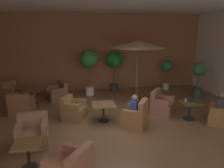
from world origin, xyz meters
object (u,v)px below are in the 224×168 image
at_px(armchair_mid_center_east, 73,110).
at_px(patio_umbrella_tall_red, 138,45).
at_px(armchair_front_left_east, 221,115).
at_px(potted_tree_right_corner, 199,76).
at_px(cafe_table_front_left, 190,107).
at_px(cafe_table_rear_right, 32,94).
at_px(iced_drink_cup, 186,100).
at_px(patron_by_window, 221,103).
at_px(armchair_rear_right_north, 57,93).
at_px(potted_tree_mid_right, 167,69).
at_px(armchair_mid_center_north, 136,117).
at_px(armchair_front_left_north, 162,105).
at_px(armchair_rear_right_east, 13,94).
at_px(patron_blue_shirt, 135,105).
at_px(armchair_rear_right_south, 22,106).
at_px(cafe_table_mid_center, 103,107).
at_px(cafe_table_front_right, 28,150).
at_px(potted_tree_left_corner, 89,62).
at_px(open_laptop, 191,101).
at_px(potted_tree_mid_left, 114,62).
at_px(armchair_front_right_east, 33,134).

relative_size(armchair_mid_center_east, patio_umbrella_tall_red, 0.36).
distance_m(armchair_front_left_east, potted_tree_right_corner, 3.11).
xyz_separation_m(cafe_table_front_left, armchair_mid_center_east, (-4.03, 0.71, -0.14)).
bearing_deg(cafe_table_rear_right, iced_drink_cup, -23.66).
bearing_deg(patron_by_window, armchair_rear_right_north, 147.52).
relative_size(cafe_table_rear_right, potted_tree_mid_right, 0.44).
bearing_deg(patron_by_window, patio_umbrella_tall_red, 124.23).
bearing_deg(armchair_mid_center_north, potted_tree_right_corner, 35.49).
height_order(armchair_front_left_north, cafe_table_rear_right, armchair_front_left_north).
relative_size(armchair_rear_right_east, patron_blue_shirt, 1.60).
xyz_separation_m(potted_tree_mid_right, patron_blue_shirt, (-2.87, -4.24, -0.37)).
height_order(armchair_front_left_east, armchair_mid_center_east, armchair_front_left_east).
height_order(armchair_rear_right_south, iced_drink_cup, armchair_rear_right_south).
distance_m(cafe_table_rear_right, armchair_rear_right_east, 1.13).
relative_size(armchair_rear_right_south, potted_tree_mid_right, 0.56).
relative_size(cafe_table_front_left, cafe_table_mid_center, 0.81).
height_order(cafe_table_front_left, potted_tree_right_corner, potted_tree_right_corner).
bearing_deg(patron_by_window, cafe_table_front_right, -165.06).
xyz_separation_m(cafe_table_mid_center, armchair_rear_right_north, (-1.78, 2.76, -0.21)).
bearing_deg(patron_by_window, potted_tree_left_corner, 135.27).
height_order(cafe_table_mid_center, cafe_table_rear_right, same).
bearing_deg(potted_tree_right_corner, armchair_rear_right_east, 174.60).
bearing_deg(potted_tree_left_corner, armchair_mid_center_north, -71.64).
bearing_deg(potted_tree_left_corner, open_laptop, -47.19).
distance_m(armchair_mid_center_north, armchair_rear_right_east, 5.82).
bearing_deg(patron_by_window, armchair_front_left_north, 143.87).
height_order(cafe_table_front_left, armchair_rear_right_east, armchair_rear_right_east).
relative_size(cafe_table_mid_center, potted_tree_mid_left, 0.38).
bearing_deg(armchair_front_left_east, armchair_rear_right_south, 163.69).
relative_size(armchair_mid_center_north, potted_tree_left_corner, 0.46).
bearing_deg(iced_drink_cup, cafe_table_rear_right, 156.34).
distance_m(cafe_table_front_right, cafe_table_rear_right, 4.67).
bearing_deg(armchair_rear_right_south, iced_drink_cup, -13.31).
distance_m(cafe_table_front_left, iced_drink_cup, 0.28).
relative_size(armchair_rear_right_south, potted_tree_right_corner, 0.53).
height_order(potted_tree_mid_right, potted_tree_right_corner, potted_tree_right_corner).
relative_size(cafe_table_mid_center, armchair_rear_right_north, 0.74).
bearing_deg(armchair_mid_center_north, armchair_mid_center_east, 154.01).
bearing_deg(armchair_rear_right_east, cafe_table_front_left, -25.21).
bearing_deg(armchair_front_right_east, armchair_rear_right_south, 109.59).
bearing_deg(cafe_table_rear_right, armchair_mid_center_north, -36.85).
height_order(armchair_rear_right_north, armchair_rear_right_south, armchair_rear_right_south).
xyz_separation_m(potted_tree_left_corner, potted_tree_mid_left, (1.29, 0.56, -0.09)).
xyz_separation_m(armchair_mid_center_east, patron_blue_shirt, (1.97, -0.96, 0.41)).
xyz_separation_m(cafe_table_rear_right, patio_umbrella_tall_red, (4.54, -0.07, 2.01)).
relative_size(armchair_front_left_east, patio_umbrella_tall_red, 0.39).
relative_size(potted_tree_right_corner, patron_blue_shirt, 2.63).
height_order(armchair_front_right_east, cafe_table_mid_center, armchair_front_right_east).
relative_size(armchair_front_left_east, armchair_front_right_east, 1.17).
distance_m(armchair_mid_center_north, armchair_rear_right_south, 4.28).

